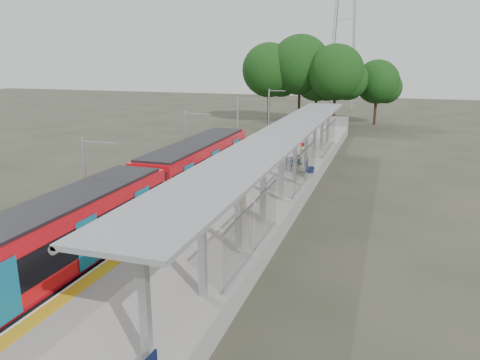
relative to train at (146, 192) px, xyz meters
The scene contains 14 objects.
ground 10.86m from the train, 65.05° to the right, with size 200.00×200.00×0.00m, color #474438.
trackbed 10.51m from the train, 90.00° to the left, with size 3.00×70.00×0.24m, color #59544C.
platform 11.37m from the train, 66.46° to the left, with size 6.00×50.00×1.00m, color gray.
tactile_strip 10.56m from the train, 79.31° to the left, with size 0.60×50.00×0.02m, color gold.
end_fence 35.57m from the train, 82.73° to the left, with size 6.00×0.10×1.20m, color #9EA0A5.
train is the anchor object (origin of this frame).
canopy 9.18m from the train, 46.86° to the left, with size 3.27×38.00×3.66m.
tree_cluster 43.24m from the train, 87.86° to the left, with size 20.96×10.83×12.07m.
catenary_masts 9.53m from the train, 100.42° to the left, with size 2.08×48.16×5.40m.
bench_mid 12.55m from the train, 55.50° to the left, with size 0.69×1.70×1.13m.
bench_far 13.31m from the train, 63.62° to the left, with size 1.00×1.58×1.04m.
info_pillar_near 5.30m from the train, 21.17° to the left, with size 0.40×0.40×1.76m.
info_pillar_far 13.90m from the train, 63.09° to the left, with size 0.45×0.45×2.00m.
litter_bin 12.65m from the train, 64.51° to the left, with size 0.50×0.50×1.03m, color #9EA0A5.
Camera 1 is at (7.86, -11.83, 9.21)m, focal length 35.00 mm.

